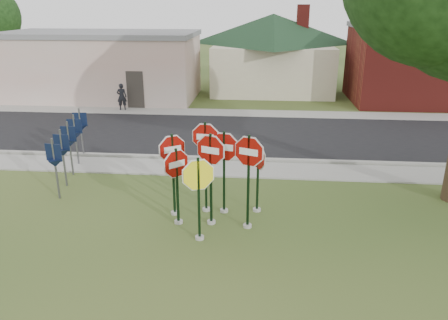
# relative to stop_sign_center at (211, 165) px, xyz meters

# --- Properties ---
(ground) EXTENTS (120.00, 120.00, 0.00)m
(ground) POSITION_rel_stop_sign_center_xyz_m (-0.04, -1.25, -1.76)
(ground) COLOR #2F4A1B
(ground) RESTS_ON ground
(sidewalk_near) EXTENTS (60.00, 1.60, 0.06)m
(sidewalk_near) POSITION_rel_stop_sign_center_xyz_m (-0.04, 4.25, -1.73)
(sidewalk_near) COLOR gray
(sidewalk_near) RESTS_ON ground
(road) EXTENTS (60.00, 7.00, 0.04)m
(road) POSITION_rel_stop_sign_center_xyz_m (-0.04, 8.75, -1.74)
(road) COLOR black
(road) RESTS_ON ground
(sidewalk_far) EXTENTS (60.00, 1.60, 0.06)m
(sidewalk_far) POSITION_rel_stop_sign_center_xyz_m (-0.04, 13.05, -1.73)
(sidewalk_far) COLOR gray
(sidewalk_far) RESTS_ON ground
(curb) EXTENTS (60.00, 0.20, 0.14)m
(curb) POSITION_rel_stop_sign_center_xyz_m (-0.04, 5.25, -1.69)
(curb) COLOR gray
(curb) RESTS_ON ground
(stop_sign_center) EXTENTS (1.08, 0.42, 2.77)m
(stop_sign_center) POSITION_rel_stop_sign_center_xyz_m (0.00, 0.00, 0.00)
(stop_sign_center) COLOR #9C9A91
(stop_sign_center) RESTS_ON ground
(stop_sign_yellow) EXTENTS (1.08, 0.44, 2.40)m
(stop_sign_yellow) POSITION_rel_stop_sign_center_xyz_m (-0.21, -0.89, -0.28)
(stop_sign_yellow) COLOR #9C9A91
(stop_sign_yellow) RESTS_ON ground
(stop_sign_left) EXTENTS (0.79, 0.78, 2.34)m
(stop_sign_left) POSITION_rel_stop_sign_center_xyz_m (-0.93, -0.07, -0.32)
(stop_sign_left) COLOR #9C9A91
(stop_sign_left) RESTS_ON ground
(stop_sign_right) EXTENTS (1.07, 0.43, 2.80)m
(stop_sign_right) POSITION_rel_stop_sign_center_xyz_m (1.03, -0.13, 0.02)
(stop_sign_right) COLOR #9C9A91
(stop_sign_right) RESTS_ON ground
(stop_sign_back_right) EXTENTS (1.16, 0.24, 2.63)m
(stop_sign_back_right) POSITION_rel_stop_sign_center_xyz_m (0.30, 0.76, -0.10)
(stop_sign_back_right) COLOR #9C9A91
(stop_sign_back_right) RESTS_ON ground
(stop_sign_back_left) EXTENTS (1.07, 0.24, 2.86)m
(stop_sign_back_left) POSITION_rel_stop_sign_center_xyz_m (-0.24, 0.79, 0.05)
(stop_sign_back_left) COLOR #9C9A91
(stop_sign_back_left) RESTS_ON ground
(stop_sign_far_right) EXTENTS (0.52, 0.97, 2.29)m
(stop_sign_far_right) POSITION_rel_stop_sign_center_xyz_m (1.27, 0.90, -0.37)
(stop_sign_far_right) COLOR #9C9A91
(stop_sign_far_right) RESTS_ON ground
(stop_sign_far_left) EXTENTS (0.92, 0.64, 2.59)m
(stop_sign_far_left) POSITION_rel_stop_sign_center_xyz_m (-1.14, 0.48, -0.14)
(stop_sign_far_left) COLOR #9C9A91
(stop_sign_far_left) RESTS_ON ground
(route_sign_row) EXTENTS (1.43, 4.63, 2.00)m
(route_sign_row) POSITION_rel_stop_sign_center_xyz_m (-5.44, 3.25, -0.53)
(route_sign_row) COLOR #59595E
(route_sign_row) RESTS_ON ground
(building_stucco) EXTENTS (12.20, 6.20, 4.20)m
(building_stucco) POSITION_rel_stop_sign_center_xyz_m (-9.03, 16.75, 0.39)
(building_stucco) COLOR beige
(building_stucco) RESTS_ON ground
(building_house) EXTENTS (11.60, 11.60, 6.20)m
(building_house) POSITION_rel_stop_sign_center_xyz_m (1.97, 20.75, 1.89)
(building_house) COLOR beige
(building_house) RESTS_ON ground
(building_brick) EXTENTS (10.20, 6.20, 4.75)m
(building_brick) POSITION_rel_stop_sign_center_xyz_m (11.96, 17.25, 0.65)
(building_brick) COLOR maroon
(building_brick) RESTS_ON ground
(pedestrian) EXTENTS (0.60, 0.45, 1.52)m
(pedestrian) POSITION_rel_stop_sign_center_xyz_m (-6.70, 13.19, -0.93)
(pedestrian) COLOR black
(pedestrian) RESTS_ON sidewalk_far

